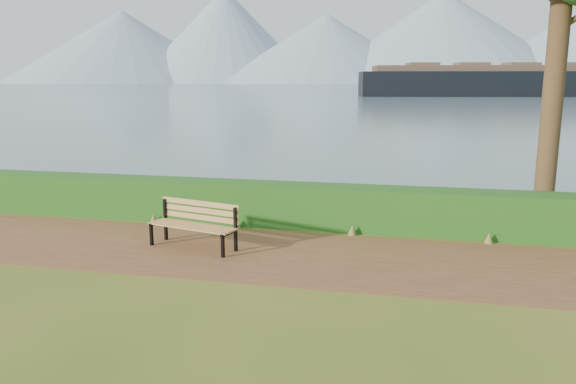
# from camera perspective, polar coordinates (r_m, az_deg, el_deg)

# --- Properties ---
(ground) EXTENTS (140.00, 140.00, 0.00)m
(ground) POSITION_cam_1_polar(r_m,az_deg,el_deg) (11.01, -3.01, -6.76)
(ground) COLOR #435418
(ground) RESTS_ON ground
(path) EXTENTS (40.00, 3.40, 0.01)m
(path) POSITION_cam_1_polar(r_m,az_deg,el_deg) (11.28, -2.60, -6.28)
(path) COLOR brown
(path) RESTS_ON ground
(hedge) EXTENTS (32.00, 0.85, 1.00)m
(hedge) POSITION_cam_1_polar(r_m,az_deg,el_deg) (13.31, -0.02, -1.30)
(hedge) COLOR #1C4513
(hedge) RESTS_ON ground
(water) EXTENTS (700.00, 510.00, 0.00)m
(water) POSITION_cam_1_polar(r_m,az_deg,el_deg) (270.10, 12.22, 10.47)
(water) COLOR #3E5965
(water) RESTS_ON ground
(mountains) EXTENTS (585.00, 190.00, 70.00)m
(mountains) POSITION_cam_1_polar(r_m,az_deg,el_deg) (416.99, 11.31, 14.58)
(mountains) COLOR #798DA1
(mountains) RESTS_ON ground
(bench) EXTENTS (1.98, 1.02, 0.96)m
(bench) POSITION_cam_1_polar(r_m,az_deg,el_deg) (11.72, -9.41, -2.97)
(bench) COLOR black
(bench) RESTS_ON ground
(cargo_ship) EXTENTS (67.44, 22.20, 20.23)m
(cargo_ship) POSITION_cam_1_polar(r_m,az_deg,el_deg) (122.57, 24.53, 10.25)
(cargo_ship) COLOR black
(cargo_ship) RESTS_ON ground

